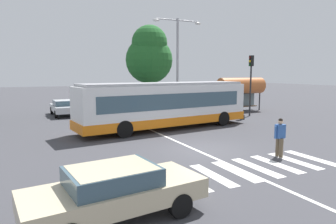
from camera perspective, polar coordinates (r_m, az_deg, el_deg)
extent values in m
plane|color=#3D3D42|center=(14.59, 6.64, -7.21)|extent=(160.00, 160.00, 0.00)
cylinder|color=black|center=(23.24, 6.45, -0.52)|extent=(1.03, 0.42, 1.00)
cylinder|color=black|center=(21.49, 10.39, -1.23)|extent=(1.03, 0.42, 1.00)
cylinder|color=black|center=(19.44, -11.16, -2.14)|extent=(1.03, 0.42, 1.00)
cylinder|color=black|center=(17.31, -8.31, -3.23)|extent=(1.03, 0.42, 1.00)
cube|color=white|center=(19.83, -0.41, 1.47)|extent=(12.03, 3.94, 2.55)
cube|color=orange|center=(19.96, -0.41, -1.39)|extent=(12.15, 3.98, 0.55)
cube|color=#3D5666|center=(19.81, -0.41, 2.35)|extent=(10.63, 3.82, 0.96)
cube|color=#3D5666|center=(23.48, 11.90, 2.72)|extent=(0.31, 2.23, 1.63)
cube|color=black|center=(23.43, 11.96, 4.89)|extent=(0.29, 1.93, 0.28)
cube|color=#99999E|center=(19.74, -0.41, 5.38)|extent=(11.53, 3.68, 0.16)
cube|color=#28282B|center=(23.71, 12.01, -0.65)|extent=(0.42, 2.55, 0.36)
cylinder|color=brown|center=(14.21, 20.07, -6.23)|extent=(0.16, 0.16, 0.85)
cylinder|color=brown|center=(14.04, 20.73, -6.43)|extent=(0.16, 0.16, 0.85)
cube|color=#2D569E|center=(13.98, 20.53, -3.44)|extent=(0.42, 0.29, 0.60)
cylinder|color=#2D569E|center=(13.82, 19.78, -3.65)|extent=(0.10, 0.10, 0.55)
cylinder|color=#2D569E|center=(14.14, 21.25, -3.47)|extent=(0.10, 0.10, 0.55)
sphere|color=tan|center=(13.91, 20.60, -1.78)|extent=(0.22, 0.22, 0.22)
sphere|color=black|center=(13.90, 20.62, -1.51)|extent=(0.19, 0.19, 0.19)
cylinder|color=black|center=(9.29, -3.64, -13.65)|extent=(0.66, 0.27, 0.64)
cylinder|color=black|center=(7.97, 2.38, -17.32)|extent=(0.66, 0.27, 0.64)
cylinder|color=black|center=(8.44, -21.28, -16.40)|extent=(0.66, 0.27, 0.64)
cube|color=#C6B793|center=(7.92, -9.87, -15.08)|extent=(4.68, 2.31, 0.52)
cube|color=#3D5666|center=(7.72, -10.58, -11.89)|extent=(2.33, 1.83, 0.44)
cube|color=#C6B793|center=(7.66, -10.61, -10.58)|extent=(2.14, 1.74, 0.09)
cylinder|color=black|center=(29.09, -21.22, 0.25)|extent=(0.22, 0.65, 0.64)
cylinder|color=black|center=(29.32, -17.97, 0.44)|extent=(0.22, 0.65, 0.64)
cylinder|color=black|center=(26.34, -20.51, -0.41)|extent=(0.22, 0.65, 0.64)
cylinder|color=black|center=(26.59, -16.93, -0.19)|extent=(0.22, 0.65, 0.64)
cube|color=#B7BABF|center=(27.78, -19.20, 0.69)|extent=(1.98, 4.56, 0.52)
cube|color=#3D5666|center=(27.65, -19.21, 1.66)|extent=(1.68, 2.22, 0.44)
cube|color=#B7BABF|center=(27.63, -19.23, 2.04)|extent=(1.60, 2.03, 0.09)
cylinder|color=black|center=(29.08, -15.90, 0.46)|extent=(0.24, 0.65, 0.64)
cylinder|color=black|center=(29.49, -12.74, 0.65)|extent=(0.24, 0.65, 0.64)
cylinder|color=black|center=(26.39, -14.53, -0.17)|extent=(0.24, 0.65, 0.64)
cylinder|color=black|center=(26.84, -11.07, 0.06)|extent=(0.24, 0.65, 0.64)
cube|color=black|center=(27.90, -13.60, 0.92)|extent=(2.07, 4.59, 0.52)
cube|color=#3D5666|center=(27.77, -13.58, 1.89)|extent=(1.72, 2.25, 0.44)
cube|color=black|center=(27.75, -13.60, 2.27)|extent=(1.64, 2.06, 0.09)
cylinder|color=black|center=(29.91, -11.14, 0.79)|extent=(0.22, 0.65, 0.64)
cylinder|color=black|center=(30.41, -8.11, 0.96)|extent=(0.22, 0.65, 0.64)
cylinder|color=black|center=(27.26, -9.49, 0.20)|extent=(0.22, 0.65, 0.64)
cylinder|color=black|center=(27.81, -6.21, 0.40)|extent=(0.22, 0.65, 0.64)
cube|color=#196B70|center=(28.80, -8.78, 1.23)|extent=(1.95, 4.55, 0.52)
cube|color=#3D5666|center=(28.67, -8.74, 2.17)|extent=(1.66, 2.21, 0.44)
cube|color=#196B70|center=(28.65, -8.74, 2.54)|extent=(1.59, 2.02, 0.09)
cylinder|color=#28282B|center=(26.79, 15.38, 3.82)|extent=(0.14, 0.14, 4.27)
cube|color=black|center=(26.77, 15.57, 9.35)|extent=(0.28, 0.32, 0.90)
cylinder|color=#410907|center=(26.67, 15.31, 9.95)|extent=(0.04, 0.20, 0.20)
cylinder|color=yellow|center=(26.66, 15.29, 9.31)|extent=(0.04, 0.20, 0.20)
cylinder|color=#093B10|center=(26.65, 15.26, 8.66)|extent=(0.04, 0.20, 0.20)
cylinder|color=#28282B|center=(28.58, 9.97, 2.19)|extent=(0.12, 0.12, 2.30)
cylinder|color=#28282B|center=(31.58, 17.01, 2.46)|extent=(0.12, 0.12, 2.30)
cube|color=slate|center=(30.56, 12.84, 2.66)|extent=(4.56, 0.04, 1.93)
cylinder|color=#BC602D|center=(29.95, 13.74, 4.87)|extent=(4.85, 1.54, 1.54)
cube|color=#4C3823|center=(30.09, 13.62, 1.01)|extent=(3.80, 0.36, 0.08)
cylinder|color=#939399|center=(25.29, 1.81, 8.26)|extent=(0.20, 0.20, 8.13)
cylinder|color=#939399|center=(26.10, 3.79, 16.85)|extent=(1.92, 0.10, 0.10)
ellipsoid|color=silver|center=(26.56, 5.67, 16.38)|extent=(0.60, 0.32, 0.20)
cylinder|color=#939399|center=(25.23, -0.18, 17.20)|extent=(1.92, 0.10, 0.10)
ellipsoid|color=silver|center=(24.82, -2.26, 17.06)|extent=(0.60, 0.32, 0.20)
cylinder|color=brown|center=(33.42, -3.56, 3.89)|extent=(0.36, 0.36, 3.32)
sphere|color=#236028|center=(33.39, -3.60, 9.82)|extent=(5.13, 5.13, 5.13)
sphere|color=#236028|center=(33.17, -3.53, 12.95)|extent=(3.85, 3.85, 3.85)
cube|color=silver|center=(10.68, 3.81, -12.63)|extent=(0.45, 2.62, 0.01)
cube|color=silver|center=(11.19, 8.48, -11.75)|extent=(0.45, 2.62, 0.01)
cube|color=silver|center=(11.77, 12.69, -10.88)|extent=(0.45, 2.62, 0.01)
cube|color=silver|center=(12.41, 16.47, -10.05)|extent=(0.45, 2.62, 0.01)
cube|color=silver|center=(13.10, 19.84, -9.27)|extent=(0.45, 2.62, 0.01)
cube|color=silver|center=(13.83, 22.86, -8.54)|extent=(0.45, 2.62, 0.01)
cube|color=silver|center=(14.59, 25.56, -7.86)|extent=(0.45, 2.62, 0.01)
cube|color=silver|center=(16.13, 1.98, -5.74)|extent=(0.16, 24.00, 0.01)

